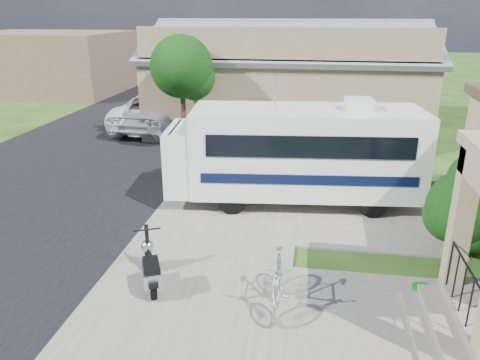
# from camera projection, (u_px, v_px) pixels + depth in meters

# --- Properties ---
(ground) EXTENTS (120.00, 120.00, 0.00)m
(ground) POSITION_uv_depth(u_px,v_px,m) (245.00, 277.00, 10.07)
(ground) COLOR #213D10
(street_slab) EXTENTS (9.00, 80.00, 0.02)m
(street_slab) POSITION_uv_depth(u_px,v_px,m) (109.00, 141.00, 20.46)
(street_slab) COLOR black
(street_slab) RESTS_ON ground
(sidewalk_slab) EXTENTS (4.00, 80.00, 0.06)m
(sidewalk_slab) POSITION_uv_depth(u_px,v_px,m) (256.00, 147.00, 19.49)
(sidewalk_slab) COLOR #605D56
(sidewalk_slab) RESTS_ON ground
(driveway_slab) EXTENTS (7.00, 6.00, 0.05)m
(driveway_slab) POSITION_uv_depth(u_px,v_px,m) (316.00, 201.00, 14.02)
(driveway_slab) COLOR #605D56
(driveway_slab) RESTS_ON ground
(walk_slab) EXTENTS (4.00, 3.00, 0.05)m
(walk_slab) POSITION_uv_depth(u_px,v_px,m) (396.00, 318.00, 8.69)
(walk_slab) COLOR #605D56
(walk_slab) RESTS_ON ground
(warehouse) EXTENTS (12.50, 8.40, 5.04)m
(warehouse) POSITION_uv_depth(u_px,v_px,m) (288.00, 86.00, 22.35)
(warehouse) COLOR #7A6B4C
(warehouse) RESTS_ON ground
(distant_bldg_far) EXTENTS (10.00, 8.00, 4.00)m
(distant_bldg_far) POSITION_uv_depth(u_px,v_px,m) (49.00, 62.00, 32.31)
(distant_bldg_far) COLOR brown
(distant_bldg_far) RESTS_ON ground
(distant_bldg_near) EXTENTS (8.00, 7.00, 3.20)m
(distant_bldg_near) POSITION_uv_depth(u_px,v_px,m) (139.00, 54.00, 43.28)
(distant_bldg_near) COLOR #7A6B4C
(distant_bldg_near) RESTS_ON ground
(street_tree_a) EXTENTS (2.44, 2.40, 4.58)m
(street_tree_a) POSITION_uv_depth(u_px,v_px,m) (185.00, 70.00, 17.90)
(street_tree_a) COLOR black
(street_tree_a) RESTS_ON ground
(street_tree_b) EXTENTS (2.44, 2.40, 4.73)m
(street_tree_b) POSITION_uv_depth(u_px,v_px,m) (230.00, 47.00, 27.13)
(street_tree_b) COLOR black
(street_tree_b) RESTS_ON ground
(street_tree_c) EXTENTS (2.44, 2.40, 4.42)m
(street_tree_c) POSITION_uv_depth(u_px,v_px,m) (251.00, 42.00, 35.58)
(street_tree_c) COLOR black
(street_tree_c) RESTS_ON ground
(motorhome) EXTENTS (7.39, 2.96, 3.69)m
(motorhome) POSITION_uv_depth(u_px,v_px,m) (296.00, 151.00, 13.45)
(motorhome) COLOR silver
(motorhome) RESTS_ON ground
(shrub) EXTENTS (2.00, 1.91, 2.46)m
(shrub) POSITION_uv_depth(u_px,v_px,m) (470.00, 204.00, 10.62)
(shrub) COLOR black
(shrub) RESTS_ON ground
(scooter) EXTENTS (0.89, 1.54, 1.07)m
(scooter) POSITION_uv_depth(u_px,v_px,m) (151.00, 268.00, 9.51)
(scooter) COLOR black
(scooter) RESTS_ON ground
(bicycle) EXTENTS (0.53, 1.80, 1.08)m
(bicycle) POSITION_uv_depth(u_px,v_px,m) (277.00, 283.00, 8.87)
(bicycle) COLOR #A9AAB1
(bicycle) RESTS_ON ground
(pickup_truck) EXTENTS (3.64, 6.77, 1.81)m
(pickup_truck) POSITION_uv_depth(u_px,v_px,m) (163.00, 110.00, 22.47)
(pickup_truck) COLOR silver
(pickup_truck) RESTS_ON ground
(van) EXTENTS (2.93, 6.70, 1.92)m
(van) POSITION_uv_depth(u_px,v_px,m) (187.00, 85.00, 29.60)
(van) COLOR silver
(van) RESTS_ON ground
(garden_hose) EXTENTS (0.39, 0.39, 0.18)m
(garden_hose) POSITION_uv_depth(u_px,v_px,m) (422.00, 292.00, 9.39)
(garden_hose) COLOR #13631C
(garden_hose) RESTS_ON ground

